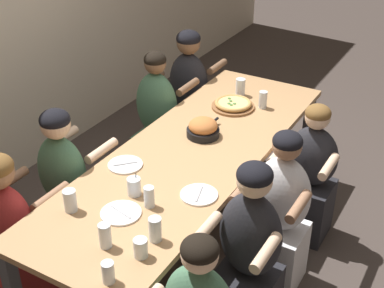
# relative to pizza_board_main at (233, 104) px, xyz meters

# --- Properties ---
(ground_plane) EXTENTS (18.00, 18.00, 0.00)m
(ground_plane) POSITION_rel_pizza_board_main_xyz_m (-0.71, -0.05, -0.81)
(ground_plane) COLOR #423833
(ground_plane) RESTS_ON ground
(dining_table) EXTENTS (2.69, 0.88, 0.79)m
(dining_table) POSITION_rel_pizza_board_main_xyz_m (-0.71, -0.05, -0.10)
(dining_table) COLOR tan
(dining_table) RESTS_ON ground
(pizza_board_main) EXTENTS (0.33, 0.33, 0.05)m
(pizza_board_main) POSITION_rel_pizza_board_main_xyz_m (0.00, 0.00, 0.00)
(pizza_board_main) COLOR brown
(pizza_board_main) RESTS_ON dining_table
(skillet_bowl) EXTENTS (0.33, 0.23, 0.13)m
(skillet_bowl) POSITION_rel_pizza_board_main_xyz_m (-0.50, -0.01, 0.03)
(skillet_bowl) COLOR black
(skillet_bowl) RESTS_ON dining_table
(empty_plate_a) EXTENTS (0.22, 0.22, 0.02)m
(empty_plate_a) POSITION_rel_pizza_board_main_xyz_m (-1.08, 0.23, -0.02)
(empty_plate_a) COLOR white
(empty_plate_a) RESTS_ON dining_table
(empty_plate_b) EXTENTS (0.23, 0.23, 0.02)m
(empty_plate_b) POSITION_rel_pizza_board_main_xyz_m (-1.49, -0.05, -0.02)
(empty_plate_b) COLOR white
(empty_plate_b) RESTS_ON dining_table
(empty_plate_c) EXTENTS (0.22, 0.22, 0.02)m
(empty_plate_c) POSITION_rel_pizza_board_main_xyz_m (-1.13, -0.34, -0.02)
(empty_plate_c) COLOR white
(empty_plate_c) RESTS_ON dining_table
(cocktail_glass_blue) EXTENTS (0.08, 0.08, 0.14)m
(cocktail_glass_blue) POSITION_rel_pizza_board_main_xyz_m (-1.31, -0.01, 0.02)
(cocktail_glass_blue) COLOR silver
(cocktail_glass_blue) RESTS_ON dining_table
(drinking_glass_a) EXTENTS (0.08, 0.08, 0.14)m
(drinking_glass_a) POSITION_rel_pizza_board_main_xyz_m (0.23, 0.05, 0.04)
(drinking_glass_a) COLOR silver
(drinking_glass_a) RESTS_ON dining_table
(drinking_glass_b) EXTENTS (0.07, 0.07, 0.14)m
(drinking_glass_b) POSITION_rel_pizza_board_main_xyz_m (-1.58, -0.33, 0.03)
(drinking_glass_b) COLOR silver
(drinking_glass_b) RESTS_ON dining_table
(drinking_glass_c) EXTENTS (0.07, 0.07, 0.10)m
(drinking_glass_c) POSITION_rel_pizza_board_main_xyz_m (-1.72, -0.34, 0.03)
(drinking_glass_c) COLOR silver
(drinking_glass_c) RESTS_ON dining_table
(drinking_glass_d) EXTENTS (0.06, 0.06, 0.13)m
(drinking_glass_d) POSITION_rel_pizza_board_main_xyz_m (-1.36, -0.14, 0.03)
(drinking_glass_d) COLOR silver
(drinking_glass_d) RESTS_ON dining_table
(drinking_glass_e) EXTENTS (0.06, 0.06, 0.11)m
(drinking_glass_e) POSITION_rel_pizza_board_main_xyz_m (-1.94, -0.31, 0.02)
(drinking_glass_e) COLOR silver
(drinking_glass_e) RESTS_ON dining_table
(drinking_glass_f) EXTENTS (0.06, 0.06, 0.14)m
(drinking_glass_f) POSITION_rel_pizza_board_main_xyz_m (-1.75, -0.14, 0.03)
(drinking_glass_f) COLOR silver
(drinking_glass_f) RESTS_ON dining_table
(drinking_glass_g) EXTENTS (0.06, 0.06, 0.13)m
(drinking_glass_g) POSITION_rel_pizza_board_main_xyz_m (0.11, -0.20, 0.04)
(drinking_glass_g) COLOR silver
(drinking_glass_g) RESTS_ON dining_table
(drinking_glass_h) EXTENTS (0.07, 0.07, 0.13)m
(drinking_glass_h) POSITION_rel_pizza_board_main_xyz_m (-1.61, 0.21, 0.03)
(drinking_glass_h) COLOR silver
(drinking_glass_h) RESTS_ON dining_table
(diner_near_midleft) EXTENTS (0.51, 0.40, 1.17)m
(diner_near_midleft) POSITION_rel_pizza_board_main_xyz_m (-1.22, -0.71, -0.28)
(diner_near_midleft) COLOR #232328
(diner_near_midleft) RESTS_ON ground
(diner_far_left) EXTENTS (0.51, 0.40, 1.09)m
(diner_far_left) POSITION_rel_pizza_board_main_xyz_m (-1.73, 0.61, -0.31)
(diner_far_left) COLOR #B22D2D
(diner_far_left) RESTS_ON ground
(diner_far_midright) EXTENTS (0.51, 0.40, 1.16)m
(diner_far_midright) POSITION_rel_pizza_board_main_xyz_m (-0.13, 0.61, -0.29)
(diner_far_midright) COLOR #477556
(diner_far_midright) RESTS_ON ground
(diner_near_midright) EXTENTS (0.51, 0.40, 1.06)m
(diner_near_midright) POSITION_rel_pizza_board_main_xyz_m (-0.19, -0.71, -0.34)
(diner_near_midright) COLOR #232328
(diner_near_midright) RESTS_ON ground
(diner_far_right) EXTENTS (0.51, 0.40, 1.19)m
(diner_far_right) POSITION_rel_pizza_board_main_xyz_m (0.38, 0.61, -0.26)
(diner_far_right) COLOR #232328
(diner_far_right) RESTS_ON ground
(diner_far_midleft) EXTENTS (0.51, 0.40, 1.15)m
(diner_far_midleft) POSITION_rel_pizza_board_main_xyz_m (-1.24, 0.61, -0.29)
(diner_far_midleft) COLOR #477556
(diner_far_midleft) RESTS_ON ground
(diner_near_center) EXTENTS (0.51, 0.40, 1.13)m
(diner_near_center) POSITION_rel_pizza_board_main_xyz_m (-0.76, -0.71, -0.30)
(diner_near_center) COLOR silver
(diner_near_center) RESTS_ON ground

